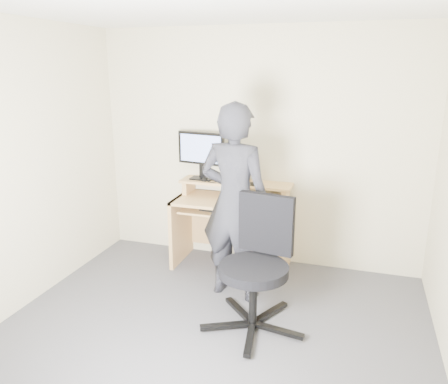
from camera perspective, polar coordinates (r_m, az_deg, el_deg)
The scene contains 13 objects.
ground at distance 3.59m, azimuth -2.81°, elevation -19.57°, with size 3.50×3.50×0.00m, color #4D4C51.
back_wall at distance 4.67m, azimuth 4.45°, elevation 5.64°, with size 3.50×0.02×2.50m, color beige.
desk at distance 4.69m, azimuth 1.27°, elevation -3.15°, with size 1.20×0.60×0.91m.
monitor at distance 4.70m, azimuth -3.01°, elevation 5.32°, with size 0.54×0.15×0.51m.
external_drive at distance 4.63m, azimuth 1.83°, elevation 2.54°, with size 0.07×0.13×0.20m, color black.
travel_mug at distance 4.60m, azimuth 2.91°, elevation 2.20°, with size 0.07×0.07×0.16m, color #B0AFB4.
smartphone at distance 4.55m, azimuth 3.81°, elevation 1.05°, with size 0.07×0.13×0.01m, color black.
charger at distance 4.67m, azimuth -2.55°, elevation 1.62°, with size 0.04×0.04×0.04m, color black.
headphones at distance 4.80m, azimuth -1.41°, elevation 1.89°, with size 0.16×0.16×0.02m, color silver.
keyboard at distance 4.52m, azimuth -0.19°, elevation -2.31°, with size 0.46×0.18×0.03m, color black.
mouse at distance 4.39m, azimuth 4.24°, elevation -1.51°, with size 0.10×0.06×0.04m, color black.
office_chair at distance 3.59m, azimuth 4.45°, elevation -8.80°, with size 0.84×0.84×1.07m.
person at distance 3.94m, azimuth 1.39°, elevation -1.43°, with size 0.66×0.43×1.81m, color black.
Camera 1 is at (1.04, -2.73, 2.09)m, focal length 35.00 mm.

